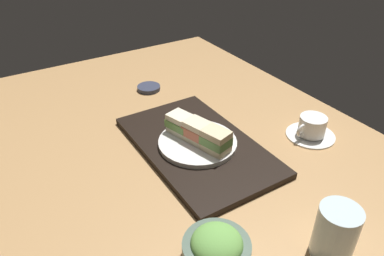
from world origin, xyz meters
The scene contains 10 objects.
ground_plane centered at (0.00, 0.00, -1.50)cm, with size 140.00×100.00×3.00cm, color tan.
serving_tray centered at (4.61, 1.88, 0.87)cm, with size 45.50×27.12×1.75cm, color black.
sandwich_plate centered at (5.29, 1.61, 2.39)cm, with size 20.47×20.47×1.29cm, color silver.
sandwich_near centered at (-0.54, 0.02, 5.68)cm, with size 8.08×7.03×5.27cm.
sandwich_middle centered at (5.29, 1.61, 5.87)cm, with size 8.15×6.91×5.65cm.
sandwich_far centered at (11.12, 3.21, 5.91)cm, with size 7.82×6.78×5.73cm.
salad_bowl centered at (36.01, -13.93, 3.16)cm, with size 12.56×12.56×7.13cm.
coffee_cup centered at (16.22, 31.91, 2.57)cm, with size 13.44×13.44×6.05cm.
drinking_glass centered at (45.96, 5.27, 5.53)cm, with size 7.68×7.68×11.07cm, color silver.
small_sauce_dish centered at (-32.94, 6.15, 0.71)cm, with size 7.84×7.84×1.42cm, color #33384C.
Camera 1 is at (70.77, -40.68, 57.51)cm, focal length 34.30 mm.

